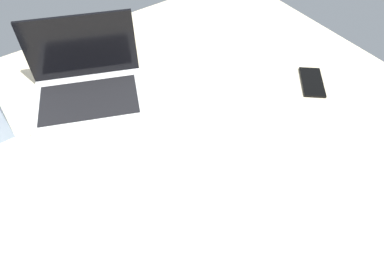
% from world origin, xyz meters
% --- Properties ---
extents(bed_mattress, '(1.80, 1.40, 0.18)m').
position_xyz_m(bed_mattress, '(0.00, 0.00, 0.09)').
color(bed_mattress, beige).
rests_on(bed_mattress, ground).
extents(laptop, '(0.39, 0.34, 0.23)m').
position_xyz_m(laptop, '(-0.00, 0.34, 0.22)').
color(laptop, silver).
rests_on(laptop, bed_mattress).
extents(cell_phone, '(0.14, 0.15, 0.01)m').
position_xyz_m(cell_phone, '(0.61, -0.02, 0.18)').
color(cell_phone, black).
rests_on(cell_phone, bed_mattress).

